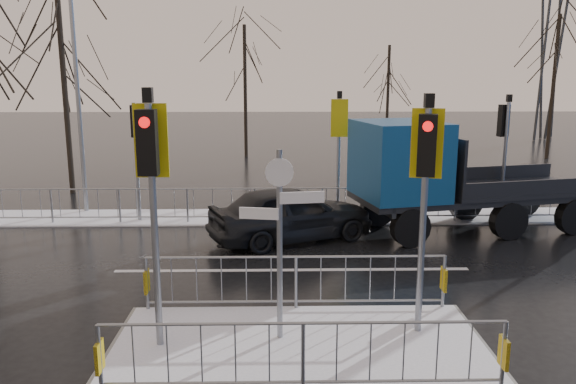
{
  "coord_description": "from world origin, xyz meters",
  "views": [
    {
      "loc": [
        -0.34,
        -8.25,
        4.32
      ],
      "look_at": [
        -0.1,
        3.84,
        1.8
      ],
      "focal_mm": 35.0,
      "sensor_mm": 36.0,
      "label": 1
    }
  ],
  "objects_px": {
    "traffic_island": "(298,328)",
    "flatbed_truck": "(430,174)",
    "street_lamp_left": "(78,70)",
    "car_far_lane": "(291,213)"
  },
  "relations": [
    {
      "from": "traffic_island",
      "to": "flatbed_truck",
      "type": "xyz_separation_m",
      "value": [
        3.88,
        6.79,
        1.27
      ]
    },
    {
      "from": "traffic_island",
      "to": "flatbed_truck",
      "type": "height_order",
      "value": "traffic_island"
    },
    {
      "from": "traffic_island",
      "to": "street_lamp_left",
      "type": "distance_m",
      "value": 12.17
    },
    {
      "from": "traffic_island",
      "to": "flatbed_truck",
      "type": "bearing_deg",
      "value": 60.24
    },
    {
      "from": "traffic_island",
      "to": "street_lamp_left",
      "type": "relative_size",
      "value": 0.73
    },
    {
      "from": "car_far_lane",
      "to": "street_lamp_left",
      "type": "distance_m",
      "value": 8.19
    },
    {
      "from": "traffic_island",
      "to": "car_far_lane",
      "type": "bearing_deg",
      "value": 89.58
    },
    {
      "from": "car_far_lane",
      "to": "street_lamp_left",
      "type": "height_order",
      "value": "street_lamp_left"
    },
    {
      "from": "street_lamp_left",
      "to": "flatbed_truck",
      "type": "bearing_deg",
      "value": -14.69
    },
    {
      "from": "flatbed_truck",
      "to": "street_lamp_left",
      "type": "bearing_deg",
      "value": 165.31
    }
  ]
}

